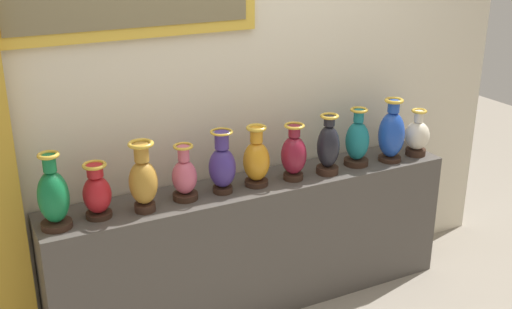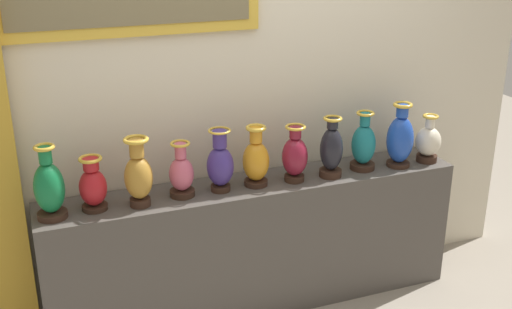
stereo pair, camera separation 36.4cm
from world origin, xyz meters
TOP-DOWN VIEW (x-y plane):
  - ground_plane at (0.00, 0.00)m, footprint 9.85×9.85m
  - display_shelf at (0.00, 0.00)m, footprint 2.51×0.38m
  - back_wall at (-0.02, 0.25)m, footprint 3.85×0.14m
  - vase_emerald at (-1.15, -0.05)m, footprint 0.16×0.16m
  - vase_crimson at (-0.93, -0.02)m, footprint 0.15×0.15m
  - vase_ochre at (-0.69, -0.06)m, footprint 0.15×0.15m
  - vase_rose at (-0.45, -0.02)m, footprint 0.14×0.14m
  - vase_indigo at (-0.23, -0.03)m, footprint 0.15×0.15m
  - vase_amber at (-0.01, -0.02)m, footprint 0.16×0.16m
  - vase_burgundy at (0.22, -0.05)m, footprint 0.15×0.15m
  - vase_onyx at (0.45, -0.06)m, footprint 0.14×0.14m
  - vase_teal at (0.69, -0.03)m, footprint 0.15×0.15m
  - vase_sapphire at (0.93, -0.06)m, footprint 0.17×0.17m
  - vase_ivory at (1.14, -0.06)m, footprint 0.16×0.16m

SIDE VIEW (x-z plane):
  - ground_plane at x=0.00m, z-range 0.00..0.00m
  - display_shelf at x=0.00m, z-range 0.00..0.82m
  - vase_ivory at x=1.14m, z-range 0.80..1.11m
  - vase_rose at x=-0.45m, z-range 0.80..1.11m
  - vase_crimson at x=-0.93m, z-range 0.81..1.11m
  - vase_teal at x=0.69m, z-range 0.79..1.16m
  - vase_amber at x=-0.01m, z-range 0.80..1.16m
  - vase_burgundy at x=0.22m, z-range 0.81..1.15m
  - vase_indigo at x=-0.23m, z-range 0.80..1.17m
  - vase_emerald at x=-1.15m, z-range 0.79..1.19m
  - vase_onyx at x=0.45m, z-range 0.81..1.18m
  - vase_ochre at x=-0.69m, z-range 0.81..1.20m
  - vase_sapphire at x=0.93m, z-range 0.80..1.21m
  - back_wall at x=-0.02m, z-range 0.02..2.65m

